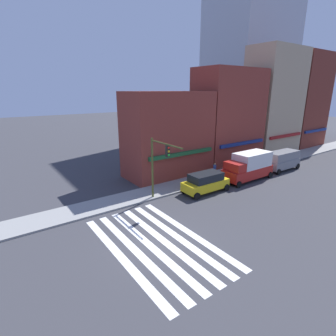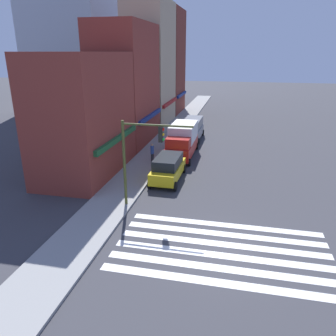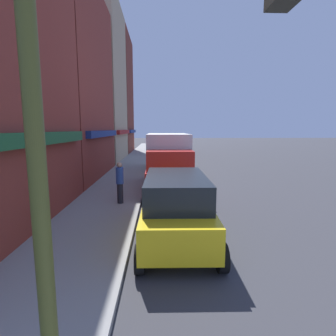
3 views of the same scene
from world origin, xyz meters
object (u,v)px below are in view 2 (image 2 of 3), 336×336
object	(u,v)px
traffic_signal	(140,150)
pedestrian_blue_shirt	(152,153)
suv_yellow	(168,168)
box_truck_red	(182,140)
van_grey	(192,128)

from	to	relation	value
traffic_signal	pedestrian_blue_shirt	world-z (taller)	traffic_signal
suv_yellow	pedestrian_blue_shirt	size ratio (longest dim) A/B	2.67
traffic_signal	suv_yellow	world-z (taller)	traffic_signal
box_truck_red	pedestrian_blue_shirt	bearing A→B (deg)	144.46
van_grey	traffic_signal	bearing A→B (deg)	178.51
suv_yellow	van_grey	distance (m)	12.97
box_truck_red	suv_yellow	bearing A→B (deg)	-179.99
box_truck_red	van_grey	xyz separation A→B (m)	(6.54, -0.00, -0.30)
van_grey	box_truck_red	bearing A→B (deg)	-179.38
suv_yellow	box_truck_red	xyz separation A→B (m)	(6.42, -0.00, 0.56)
traffic_signal	suv_yellow	size ratio (longest dim) A/B	1.19
traffic_signal	van_grey	distance (m)	18.16
traffic_signal	box_truck_red	size ratio (longest dim) A/B	0.91
suv_yellow	van_grey	xyz separation A→B (m)	(12.96, -0.00, 0.25)
suv_yellow	van_grey	bearing A→B (deg)	0.99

